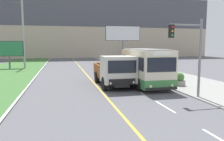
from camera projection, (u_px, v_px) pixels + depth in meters
The scene contains 11 objects.
apartment_block_background at pixel (71, 14), 60.26m from camera, with size 80.00×8.04×23.66m.
city_bus at pixel (146, 68), 18.07m from camera, with size 2.63×6.10×3.11m.
dump_truck at pixel (116, 72), 17.64m from camera, with size 2.59×6.25×2.58m.
car_distant at pixel (109, 64), 31.96m from camera, with size 1.80×4.30×1.45m.
utility_pole_far at pixel (23, 31), 32.15m from camera, with size 1.80×0.28×10.78m.
traffic_light_mast at pixel (190, 48), 13.70m from camera, with size 2.28×0.32×5.07m.
billboard_large at pixel (123, 34), 40.29m from camera, with size 6.56×0.24×6.92m.
billboard_small at pixel (9, 49), 31.86m from camera, with size 3.98×0.24×4.02m.
planter_round_near at pixel (179, 80), 18.14m from camera, with size 0.98×0.98×1.09m.
planter_round_second at pixel (154, 73), 22.66m from camera, with size 0.89×0.89×0.98m.
planter_round_third at pixel (139, 68), 27.22m from camera, with size 0.92×0.92×1.03m.
Camera 1 is at (-2.84, -3.13, 3.43)m, focal length 35.00 mm.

